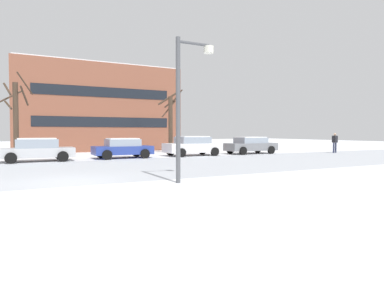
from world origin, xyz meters
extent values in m
plane|color=white|center=(0.00, 0.00, 0.00)|extent=(120.00, 120.00, 0.00)
cube|color=#B7BCC4|center=(0.00, 3.89, 0.00)|extent=(80.00, 9.77, 0.00)
cylinder|color=#4C4F54|center=(3.42, -1.84, 2.54)|extent=(0.16, 0.16, 5.08)
cylinder|color=#4C4F54|center=(4.03, -1.84, 4.93)|extent=(1.23, 0.10, 0.10)
cylinder|color=silver|center=(4.64, -1.84, 4.78)|extent=(0.36, 0.36, 0.25)
cube|color=silver|center=(-0.71, 9.69, 0.55)|extent=(4.25, 1.77, 0.56)
cube|color=#8C99A8|center=(-0.71, 9.69, 1.10)|extent=(2.34, 1.61, 0.53)
cube|color=white|center=(-0.71, 9.69, 1.39)|extent=(2.13, 1.49, 0.06)
cylinder|color=black|center=(0.66, 10.58, 0.32)|extent=(0.64, 0.23, 0.64)
cylinder|color=black|center=(0.68, 8.82, 0.32)|extent=(0.64, 0.23, 0.64)
cylinder|color=black|center=(-2.09, 10.55, 0.32)|extent=(0.64, 0.23, 0.64)
cylinder|color=black|center=(-2.07, 8.79, 0.32)|extent=(0.64, 0.23, 0.64)
cube|color=#283D93|center=(4.62, 9.88, 0.55)|extent=(3.96, 1.80, 0.56)
cube|color=#8C99A8|center=(4.62, 9.88, 1.07)|extent=(2.19, 1.64, 0.48)
cube|color=white|center=(4.62, 9.88, 1.34)|extent=(1.99, 1.52, 0.06)
cylinder|color=black|center=(5.89, 10.80, 0.32)|extent=(0.64, 0.23, 0.64)
cylinder|color=black|center=(5.91, 9.00, 0.32)|extent=(0.64, 0.23, 0.64)
cylinder|color=black|center=(3.33, 10.77, 0.32)|extent=(0.64, 0.23, 0.64)
cylinder|color=black|center=(3.35, 8.97, 0.32)|extent=(0.64, 0.23, 0.64)
cube|color=white|center=(9.94, 9.79, 0.61)|extent=(4.29, 1.93, 0.68)
cube|color=#8C99A8|center=(9.94, 9.79, 1.18)|extent=(2.37, 1.75, 0.47)
cube|color=white|center=(9.94, 9.79, 1.45)|extent=(2.15, 1.62, 0.06)
cylinder|color=black|center=(11.32, 10.76, 0.32)|extent=(0.64, 0.23, 0.64)
cylinder|color=black|center=(11.34, 8.85, 0.32)|extent=(0.64, 0.23, 0.64)
cylinder|color=black|center=(8.54, 10.73, 0.32)|extent=(0.64, 0.23, 0.64)
cylinder|color=black|center=(8.57, 8.82, 0.32)|extent=(0.64, 0.23, 0.64)
cube|color=slate|center=(15.26, 9.65, 0.57)|extent=(4.41, 1.76, 0.61)
cube|color=#8C99A8|center=(15.26, 9.65, 1.11)|extent=(2.43, 1.60, 0.45)
cube|color=white|center=(15.26, 9.65, 1.36)|extent=(2.21, 1.48, 0.06)
cylinder|color=black|center=(16.68, 10.54, 0.32)|extent=(0.64, 0.23, 0.64)
cylinder|color=black|center=(16.70, 8.79, 0.32)|extent=(0.64, 0.23, 0.64)
cylinder|color=black|center=(13.83, 10.50, 0.32)|extent=(0.64, 0.23, 0.64)
cylinder|color=black|center=(13.85, 8.76, 0.32)|extent=(0.64, 0.23, 0.64)
cylinder|color=#2D334C|center=(22.19, 7.22, 0.44)|extent=(0.14, 0.14, 0.88)
cylinder|color=#2D334C|center=(22.61, 7.36, 0.44)|extent=(0.14, 0.14, 0.88)
cube|color=black|center=(22.40, 7.29, 1.18)|extent=(0.32, 0.43, 0.60)
sphere|color=tan|center=(22.40, 7.29, 1.59)|extent=(0.22, 0.22, 0.22)
cylinder|color=#423326|center=(-1.85, 12.76, 2.55)|extent=(0.34, 0.34, 5.10)
cylinder|color=#423326|center=(-2.32, 12.56, 4.62)|extent=(0.55, 1.06, 0.91)
cylinder|color=#423326|center=(-1.32, 12.54, 4.22)|extent=(0.57, 1.19, 1.25)
cylinder|color=#423326|center=(-1.27, 12.31, 5.01)|extent=(1.00, 1.26, 1.34)
cylinder|color=#423326|center=(-2.23, 13.52, 4.17)|extent=(1.62, 0.88, 1.09)
cylinder|color=#423326|center=(-2.28, 12.56, 3.57)|extent=(0.53, 0.96, 0.65)
cylinder|color=#423326|center=(9.64, 13.25, 2.38)|extent=(0.35, 0.35, 4.76)
cylinder|color=#423326|center=(10.25, 13.59, 4.67)|extent=(0.81, 1.35, 1.46)
cylinder|color=#423326|center=(10.03, 13.78, 4.42)|extent=(1.21, 0.93, 1.11)
cylinder|color=#423326|center=(9.72, 14.06, 4.68)|extent=(1.73, 0.34, 1.18)
cylinder|color=#423326|center=(9.72, 13.83, 3.77)|extent=(1.25, 0.28, 1.47)
cube|color=brown|center=(5.19, 22.72, 4.04)|extent=(15.12, 9.66, 8.07)
cube|color=white|center=(5.19, 22.72, 8.12)|extent=(14.82, 9.47, 0.10)
cube|color=black|center=(5.19, 17.87, 2.69)|extent=(12.10, 0.04, 0.90)
cube|color=black|center=(5.19, 17.87, 5.38)|extent=(12.10, 0.04, 0.90)
camera|label=1|loc=(-1.41, -12.35, 1.79)|focal=30.90mm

